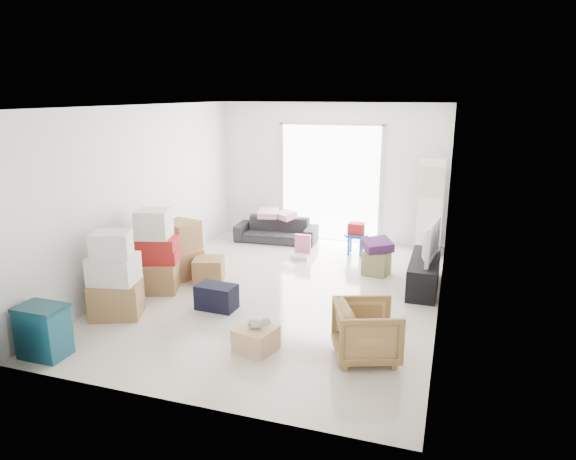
% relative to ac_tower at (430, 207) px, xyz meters
% --- Properties ---
extents(room_shell, '(4.98, 6.48, 3.18)m').
position_rel_ac_tower_xyz_m(room_shell, '(-1.95, -2.65, 0.48)').
color(room_shell, beige).
rests_on(room_shell, ground).
extents(sliding_door, '(2.10, 0.04, 2.33)m').
position_rel_ac_tower_xyz_m(sliding_door, '(-1.95, 0.33, 0.37)').
color(sliding_door, white).
rests_on(sliding_door, room_shell).
extents(ac_tower, '(0.45, 0.30, 1.75)m').
position_rel_ac_tower_xyz_m(ac_tower, '(0.00, 0.00, 0.00)').
color(ac_tower, white).
rests_on(ac_tower, room_shell).
extents(tv_console, '(0.42, 1.40, 0.47)m').
position_rel_ac_tower_xyz_m(tv_console, '(0.05, -1.83, -0.64)').
color(tv_console, black).
rests_on(tv_console, room_shell).
extents(television, '(0.69, 1.05, 0.13)m').
position_rel_ac_tower_xyz_m(television, '(0.05, -1.83, -0.34)').
color(television, black).
rests_on(television, tv_console).
extents(sofa, '(1.63, 0.57, 0.63)m').
position_rel_ac_tower_xyz_m(sofa, '(-2.91, -0.15, -0.56)').
color(sofa, '#292A2E').
rests_on(sofa, room_shell).
extents(pillow_left, '(0.40, 0.34, 0.11)m').
position_rel_ac_tower_xyz_m(pillow_left, '(-3.08, -0.15, -0.19)').
color(pillow_left, '#C892A2').
rests_on(pillow_left, sofa).
extents(pillow_right, '(0.43, 0.41, 0.11)m').
position_rel_ac_tower_xyz_m(pillow_right, '(-2.69, -0.17, -0.19)').
color(pillow_right, '#C892A2').
rests_on(pillow_right, sofa).
extents(armchair, '(0.84, 0.86, 0.70)m').
position_rel_ac_tower_xyz_m(armchair, '(-0.41, -4.23, -0.52)').
color(armchair, '#AC854C').
rests_on(armchair, room_shell).
extents(storage_bins, '(0.53, 0.37, 0.60)m').
position_rel_ac_tower_xyz_m(storage_bins, '(-3.85, -5.31, -0.57)').
color(storage_bins, '#114658').
rests_on(storage_bins, room_shell).
extents(box_stack_a, '(0.78, 0.72, 1.15)m').
position_rel_ac_tower_xyz_m(box_stack_a, '(-3.75, -4.14, -0.36)').
color(box_stack_a, olive).
rests_on(box_stack_a, room_shell).
extents(box_stack_b, '(0.77, 0.77, 1.23)m').
position_rel_ac_tower_xyz_m(box_stack_b, '(-3.75, -3.15, -0.34)').
color(box_stack_b, olive).
rests_on(box_stack_b, room_shell).
extents(box_stack_c, '(0.75, 0.69, 0.90)m').
position_rel_ac_tower_xyz_m(box_stack_c, '(-3.72, -2.49, -0.44)').
color(box_stack_c, olive).
rests_on(box_stack_c, room_shell).
extents(loose_box, '(0.56, 0.56, 0.38)m').
position_rel_ac_tower_xyz_m(loose_box, '(-3.17, -2.59, -0.69)').
color(loose_box, olive).
rests_on(loose_box, room_shell).
extents(duffel_bag, '(0.55, 0.35, 0.34)m').
position_rel_ac_tower_xyz_m(duffel_bag, '(-2.59, -3.52, -0.70)').
color(duffel_bag, black).
rests_on(duffel_bag, room_shell).
extents(ottoman, '(0.45, 0.45, 0.39)m').
position_rel_ac_tower_xyz_m(ottoman, '(-0.73, -1.44, -0.68)').
color(ottoman, olive).
rests_on(ottoman, room_shell).
extents(blanket, '(0.58, 0.58, 0.14)m').
position_rel_ac_tower_xyz_m(blanket, '(-0.73, -1.44, -0.42)').
color(blanket, '#502256').
rests_on(blanket, ottoman).
extents(kids_table, '(0.45, 0.45, 0.58)m').
position_rel_ac_tower_xyz_m(kids_table, '(-1.26, -0.47, -0.46)').
color(kids_table, blue).
rests_on(kids_table, room_shell).
extents(toy_walker, '(0.32, 0.28, 0.42)m').
position_rel_ac_tower_xyz_m(toy_walker, '(-2.13, -1.02, -0.76)').
color(toy_walker, silver).
rests_on(toy_walker, room_shell).
extents(wood_crate, '(0.50, 0.50, 0.28)m').
position_rel_ac_tower_xyz_m(wood_crate, '(-1.65, -4.45, -0.74)').
color(wood_crate, tan).
rests_on(wood_crate, room_shell).
extents(plush_bunny, '(0.27, 0.15, 0.13)m').
position_rel_ac_tower_xyz_m(plush_bunny, '(-1.62, -4.44, -0.54)').
color(plush_bunny, '#B2ADA8').
rests_on(plush_bunny, wood_crate).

